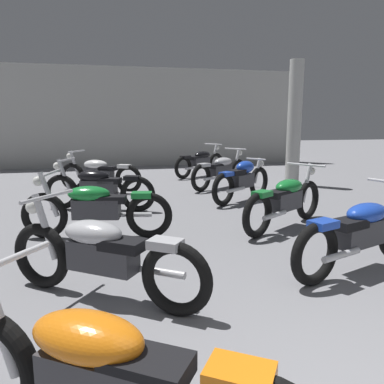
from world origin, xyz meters
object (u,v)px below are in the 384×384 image
object	(u,v)px
motorcycle_left_row_2	(96,208)
motorcycle_left_row_3	(98,187)
support_pillar	(294,124)
motorcycle_right_row_4	(221,170)
motorcycle_left_row_4	(99,173)
motorcycle_right_row_3	(243,180)
motorcycle_right_row_2	(286,200)
motorcycle_left_row_0	(105,378)
motorcycle_left_row_1	(102,254)
motorcycle_right_row_5	(201,162)
motorcycle_right_row_1	(361,231)

from	to	relation	value
motorcycle_left_row_2	motorcycle_left_row_3	xyz separation A→B (m)	(0.02, 1.80, 0.00)
support_pillar	motorcycle_right_row_4	size ratio (longest dim) A/B	1.73
motorcycle_left_row_4	motorcycle_right_row_3	bearing A→B (deg)	-31.54
support_pillar	motorcycle_left_row_4	xyz separation A→B (m)	(-4.97, 0.12, -1.15)
motorcycle_left_row_2	motorcycle_left_row_4	size ratio (longest dim) A/B	1.11
motorcycle_left_row_2	motorcycle_right_row_2	xyz separation A→B (m)	(2.91, -0.10, 0.00)
motorcycle_right_row_3	motorcycle_left_row_4	bearing A→B (deg)	148.46
motorcycle_left_row_2	motorcycle_left_row_3	world-z (taller)	same
motorcycle_left_row_0	support_pillar	bearing A→B (deg)	56.82
motorcycle_left_row_1	motorcycle_right_row_5	size ratio (longest dim) A/B	0.98
motorcycle_right_row_3	motorcycle_right_row_4	distance (m)	1.67
motorcycle_left_row_4	motorcycle_right_row_1	size ratio (longest dim) A/B	0.93
motorcycle_right_row_1	motorcycle_left_row_4	bearing A→B (deg)	116.71
motorcycle_left_row_0	motorcycle_right_row_1	xyz separation A→B (m)	(2.83, 1.90, 0.00)
motorcycle_right_row_1	motorcycle_left_row_2	bearing A→B (deg)	146.63
motorcycle_left_row_2	motorcycle_right_row_2	size ratio (longest dim) A/B	1.14
motorcycle_right_row_4	motorcycle_right_row_1	bearing A→B (deg)	-91.14
motorcycle_right_row_1	motorcycle_right_row_3	bearing A→B (deg)	89.10
motorcycle_right_row_1	motorcycle_right_row_2	world-z (taller)	same
support_pillar	motorcycle_left_row_2	world-z (taller)	support_pillar
motorcycle_left_row_0	motorcycle_right_row_3	bearing A→B (deg)	63.61
motorcycle_right_row_2	motorcycle_left_row_4	bearing A→B (deg)	126.37
support_pillar	motorcycle_right_row_3	distance (m)	2.87
motorcycle_left_row_2	motorcycle_right_row_3	xyz separation A→B (m)	(2.98, 2.00, 0.01)
motorcycle_left_row_4	motorcycle_right_row_2	bearing A→B (deg)	-53.63
motorcycle_left_row_4	motorcycle_right_row_1	xyz separation A→B (m)	(2.88, -5.73, 0.00)
support_pillar	motorcycle_left_row_3	world-z (taller)	support_pillar
motorcycle_right_row_2	motorcycle_right_row_4	world-z (taller)	same
motorcycle_left_row_2	motorcycle_right_row_3	world-z (taller)	motorcycle_left_row_2
motorcycle_left_row_4	motorcycle_right_row_2	xyz separation A→B (m)	(2.88, -3.91, 0.00)
motorcycle_left_row_3	motorcycle_right_row_4	bearing A→B (deg)	31.90
motorcycle_right_row_2	motorcycle_right_row_5	xyz separation A→B (m)	(0.13, 5.89, 0.00)
motorcycle_left_row_4	motorcycle_right_row_5	distance (m)	3.60
motorcycle_left_row_1	motorcycle_right_row_3	world-z (taller)	motorcycle_left_row_1
motorcycle_left_row_2	motorcycle_right_row_2	bearing A→B (deg)	-1.98
motorcycle_right_row_1	motorcycle_right_row_2	bearing A→B (deg)	90.17
support_pillar	motorcycle_left_row_2	distance (m)	6.32
support_pillar	motorcycle_left_row_2	xyz separation A→B (m)	(-5.00, -3.69, -1.15)
motorcycle_left_row_0	motorcycle_right_row_4	size ratio (longest dim) A/B	1.00
motorcycle_left_row_4	motorcycle_right_row_3	world-z (taller)	motorcycle_left_row_4
motorcycle_left_row_0	motorcycle_right_row_2	xyz separation A→B (m)	(2.82, 3.72, 0.00)
motorcycle_left_row_0	motorcycle_left_row_3	world-z (taller)	same
motorcycle_left_row_2	motorcycle_right_row_5	bearing A→B (deg)	62.28
motorcycle_left_row_3	motorcycle_left_row_1	bearing A→B (deg)	-89.12
motorcycle_left_row_3	motorcycle_right_row_3	size ratio (longest dim) A/B	1.23
motorcycle_left_row_4	motorcycle_left_row_0	bearing A→B (deg)	-89.58
motorcycle_left_row_0	motorcycle_left_row_4	bearing A→B (deg)	90.42
motorcycle_left_row_3	motorcycle_right_row_3	world-z (taller)	motorcycle_left_row_3
motorcycle_left_row_1	motorcycle_left_row_0	bearing A→B (deg)	-89.72
motorcycle_right_row_3	motorcycle_right_row_5	bearing A→B (deg)	89.06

